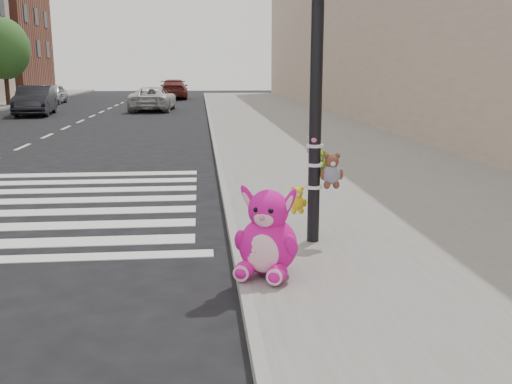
{
  "coord_description": "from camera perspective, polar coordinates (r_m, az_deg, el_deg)",
  "views": [
    {
      "loc": [
        1.11,
        -5.51,
        2.43
      ],
      "look_at": [
        1.86,
        2.18,
        0.75
      ],
      "focal_mm": 40.0,
      "sensor_mm": 36.0,
      "label": 1
    }
  ],
  "objects": [
    {
      "name": "curb_edge",
      "position": [
        15.7,
        -3.91,
        3.57
      ],
      "size": [
        0.12,
        80.0,
        0.15
      ],
      "primitive_type": "cube",
      "color": "gray",
      "rests_on": "ground"
    },
    {
      "name": "ground",
      "position": [
        6.12,
        -15.88,
        -11.61
      ],
      "size": [
        120.0,
        120.0,
        0.0
      ],
      "primitive_type": "plane",
      "color": "black",
      "rests_on": "ground"
    },
    {
      "name": "pink_bunny",
      "position": [
        6.4,
        1.16,
        -4.68
      ],
      "size": [
        0.87,
        0.94,
        1.04
      ],
      "rotation": [
        0.0,
        0.0,
        -0.4
      ],
      "color": "#E3139A",
      "rests_on": "sidewalk_near"
    },
    {
      "name": "car_dark_far",
      "position": [
        32.68,
        -21.21,
        8.53
      ],
      "size": [
        2.15,
        4.86,
        1.55
      ],
      "primitive_type": "imported",
      "rotation": [
        0.0,
        0.0,
        0.11
      ],
      "color": "black",
      "rests_on": "ground"
    },
    {
      "name": "red_teddy",
      "position": [
        7.45,
        -0.03,
        -4.84
      ],
      "size": [
        0.16,
        0.13,
        0.2
      ],
      "primitive_type": null,
      "rotation": [
        0.0,
        0.0,
        0.36
      ],
      "color": "red",
      "rests_on": "sidewalk_near"
    },
    {
      "name": "signal_pole",
      "position": [
        7.5,
        6.15,
        7.06
      ],
      "size": [
        0.71,
        0.49,
        4.0
      ],
      "color": "black",
      "rests_on": "sidewalk_near"
    },
    {
      "name": "car_silver_deep",
      "position": [
        43.25,
        -19.73,
        9.23
      ],
      "size": [
        1.72,
        4.05,
        1.37
      ],
      "primitive_type": "imported",
      "rotation": [
        0.0,
        0.0,
        0.03
      ],
      "color": "#B5B5BA",
      "rests_on": "ground"
    },
    {
      "name": "bld_far_e",
      "position": [
        54.16,
        -24.12,
        13.4
      ],
      "size": [
        6.0,
        10.0,
        9.0
      ],
      "primitive_type": "cube",
      "color": "brown",
      "rests_on": "ground"
    },
    {
      "name": "bld_near",
      "position": [
        27.3,
        15.27,
        17.24
      ],
      "size": [
        5.0,
        60.0,
        10.0
      ],
      "primitive_type": "cube",
      "color": "#BAA58E",
      "rests_on": "ground"
    },
    {
      "name": "sidewalk_near",
      "position": [
        16.16,
        8.43,
        3.72
      ],
      "size": [
        7.0,
        80.0,
        0.14
      ],
      "primitive_type": "cube",
      "color": "slate",
      "rests_on": "ground"
    },
    {
      "name": "car_maroon_near",
      "position": [
        47.42,
        -8.2,
        10.13
      ],
      "size": [
        2.3,
        5.45,
        1.57
      ],
      "primitive_type": "imported",
      "rotation": [
        0.0,
        0.0,
        3.16
      ],
      "color": "maroon",
      "rests_on": "ground"
    },
    {
      "name": "tree_far_c",
      "position": [
        40.45,
        -23.93,
        12.95
      ],
      "size": [
        3.2,
        3.2,
        5.44
      ],
      "color": "#382619",
      "rests_on": "sidewalk_far"
    },
    {
      "name": "car_white_near",
      "position": [
        34.37,
        -10.26,
        9.17
      ],
      "size": [
        2.62,
        5.15,
        1.4
      ],
      "primitive_type": "imported",
      "rotation": [
        0.0,
        0.0,
        3.08
      ],
      "color": "silver",
      "rests_on": "ground"
    }
  ]
}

